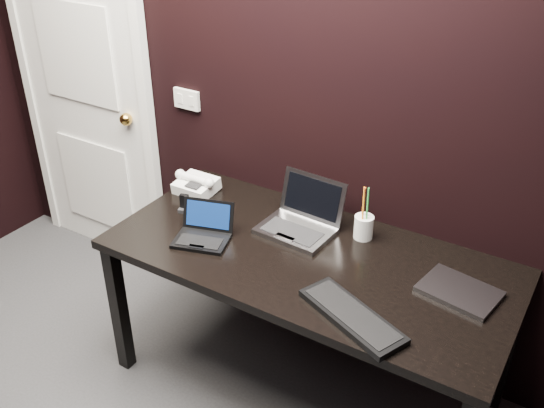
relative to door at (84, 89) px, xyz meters
The scene contains 11 objects.
wall_back 1.37m from the door, ahead, with size 4.00×4.00×0.00m, color black.
door is the anchor object (origin of this frame).
wall_switch 0.73m from the door, ahead, with size 0.15×0.02×0.10m.
desk 1.73m from the door, 12.82° to the right, with size 1.70×0.80×0.74m.
netbook 1.34m from the door, 22.87° to the right, with size 0.28×0.26×0.15m.
silver_laptop 1.56m from the door, ahead, with size 0.33×0.30×0.22m.
ext_keyboard 2.10m from the door, 18.08° to the right, with size 0.45×0.30×0.03m.
closed_laptop 2.30m from the door, ahead, with size 0.31×0.25×0.02m.
desk_phone 0.97m from the door, 11.73° to the right, with size 0.23×0.17×0.11m.
mobile_phone 1.09m from the door, 20.34° to the right, with size 0.06×0.05×0.09m.
pen_cup 1.81m from the door, ahead, with size 0.09×0.09×0.25m.
Camera 1 is at (1.26, -0.44, 2.18)m, focal length 40.00 mm.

